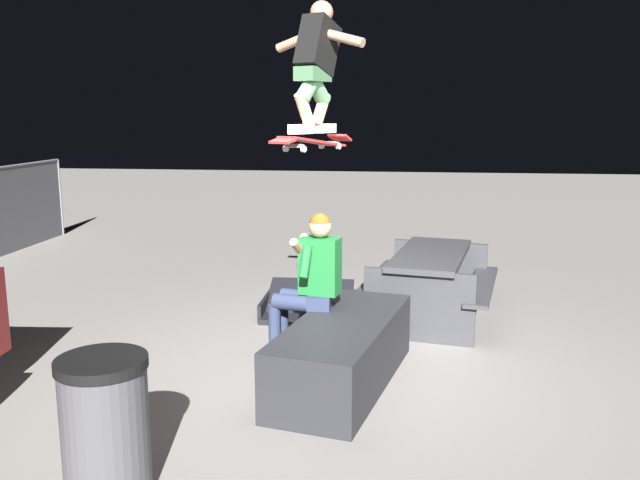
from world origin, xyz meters
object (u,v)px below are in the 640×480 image
at_px(ledge_box_main, 343,352).
at_px(person_sitting_on_ledge, 308,280).
at_px(kicker_ramp, 309,309).
at_px(picnic_table_back, 430,275).
at_px(skater_airborne, 316,61).
at_px(trash_bin, 106,428).
at_px(skateboard, 313,142).

bearing_deg(ledge_box_main, person_sitting_on_ledge, 41.21).
bearing_deg(kicker_ramp, person_sitting_on_ledge, -172.08).
bearing_deg(picnic_table_back, skater_airborne, 139.62).
relative_size(ledge_box_main, trash_bin, 2.19).
relative_size(skateboard, picnic_table_back, 0.52).
bearing_deg(picnic_table_back, kicker_ramp, 89.99).
bearing_deg(person_sitting_on_ledge, skateboard, -8.44).
xyz_separation_m(skateboard, trash_bin, (-2.39, 0.90, -1.55)).
xyz_separation_m(person_sitting_on_ledge, trash_bin, (-2.23, 0.87, -0.35)).
bearing_deg(ledge_box_main, skater_airborne, 26.19).
xyz_separation_m(ledge_box_main, person_sitting_on_ledge, (0.40, 0.35, 0.51)).
bearing_deg(trash_bin, kicker_ramp, -10.18).
distance_m(ledge_box_main, trash_bin, 2.21).
bearing_deg(skateboard, skater_airborne, -25.75).
distance_m(kicker_ramp, picnic_table_back, 1.41).
xyz_separation_m(skateboard, kicker_ramp, (1.33, 0.23, -1.92)).
height_order(skater_airborne, picnic_table_back, skater_airborne).
relative_size(person_sitting_on_ledge, skateboard, 1.38).
bearing_deg(skateboard, person_sitting_on_ledge, 171.56).
bearing_deg(skateboard, ledge_box_main, -149.84).
distance_m(ledge_box_main, kicker_ramp, 1.98).
distance_m(picnic_table_back, trash_bin, 4.22).
bearing_deg(skateboard, kicker_ramp, 9.86).
xyz_separation_m(kicker_ramp, picnic_table_back, (-0.00, -1.34, 0.43)).
distance_m(skateboard, skater_airborne, 0.69).
relative_size(skateboard, trash_bin, 1.16).
bearing_deg(skater_airborne, kicker_ramp, 11.31).
xyz_separation_m(ledge_box_main, skateboard, (0.56, 0.32, 1.71)).
height_order(ledge_box_main, skateboard, skateboard).
height_order(kicker_ramp, trash_bin, trash_bin).
xyz_separation_m(skater_airborne, trash_bin, (-2.44, 0.92, -2.24)).
relative_size(kicker_ramp, trash_bin, 1.18).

